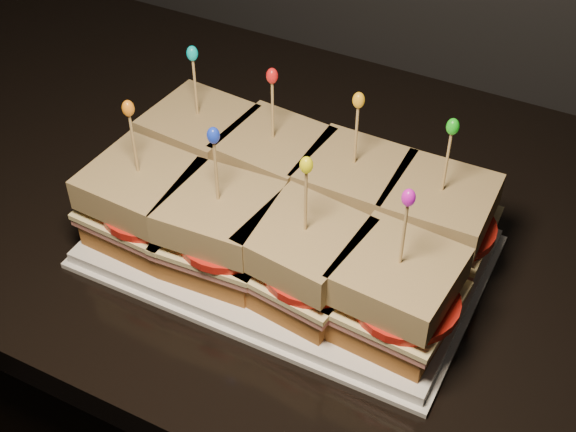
% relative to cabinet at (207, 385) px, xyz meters
% --- Properties ---
extents(cabinet, '(2.47, 0.61, 0.84)m').
position_rel_cabinet_xyz_m(cabinet, '(0.00, 0.00, 0.00)').
color(cabinet, black).
rests_on(cabinet, ground).
extents(granite_slab, '(2.51, 0.65, 0.04)m').
position_rel_cabinet_xyz_m(granite_slab, '(0.00, 0.00, 0.44)').
color(granite_slab, black).
rests_on(granite_slab, cabinet).
extents(platter, '(0.39, 0.24, 0.02)m').
position_rel_cabinet_xyz_m(platter, '(0.19, -0.09, 0.47)').
color(platter, white).
rests_on(platter, granite_slab).
extents(platter_rim, '(0.40, 0.26, 0.01)m').
position_rel_cabinet_xyz_m(platter_rim, '(0.19, -0.09, 0.46)').
color(platter_rim, white).
rests_on(platter_rim, granite_slab).
extents(sandwich_0_bread_bot, '(0.11, 0.11, 0.03)m').
position_rel_cabinet_xyz_m(sandwich_0_bread_bot, '(0.05, -0.03, 0.49)').
color(sandwich_0_bread_bot, brown).
rests_on(sandwich_0_bread_bot, platter).
extents(sandwich_0_ham, '(0.12, 0.11, 0.01)m').
position_rel_cabinet_xyz_m(sandwich_0_ham, '(0.05, -0.03, 0.51)').
color(sandwich_0_ham, '#B3625E').
rests_on(sandwich_0_ham, sandwich_0_bread_bot).
extents(sandwich_0_cheese, '(0.12, 0.12, 0.01)m').
position_rel_cabinet_xyz_m(sandwich_0_cheese, '(0.05, -0.03, 0.52)').
color(sandwich_0_cheese, beige).
rests_on(sandwich_0_cheese, sandwich_0_ham).
extents(sandwich_0_tomato, '(0.10, 0.10, 0.01)m').
position_rel_cabinet_xyz_m(sandwich_0_tomato, '(0.06, -0.04, 0.52)').
color(sandwich_0_tomato, red).
rests_on(sandwich_0_tomato, sandwich_0_cheese).
extents(sandwich_0_bread_top, '(0.11, 0.11, 0.03)m').
position_rel_cabinet_xyz_m(sandwich_0_bread_top, '(0.05, -0.03, 0.54)').
color(sandwich_0_bread_top, '#54310D').
rests_on(sandwich_0_bread_top, sandwich_0_tomato).
extents(sandwich_0_pick, '(0.00, 0.00, 0.09)m').
position_rel_cabinet_xyz_m(sandwich_0_pick, '(0.05, -0.03, 0.59)').
color(sandwich_0_pick, tan).
rests_on(sandwich_0_pick, sandwich_0_bread_top).
extents(sandwich_0_frill, '(0.01, 0.01, 0.02)m').
position_rel_cabinet_xyz_m(sandwich_0_frill, '(0.05, -0.03, 0.64)').
color(sandwich_0_frill, '#03B1B6').
rests_on(sandwich_0_frill, sandwich_0_pick).
extents(sandwich_1_bread_bot, '(0.11, 0.11, 0.03)m').
position_rel_cabinet_xyz_m(sandwich_1_bread_bot, '(0.14, -0.03, 0.49)').
color(sandwich_1_bread_bot, brown).
rests_on(sandwich_1_bread_bot, platter).
extents(sandwich_1_ham, '(0.12, 0.11, 0.01)m').
position_rel_cabinet_xyz_m(sandwich_1_ham, '(0.14, -0.03, 0.51)').
color(sandwich_1_ham, '#B3625E').
rests_on(sandwich_1_ham, sandwich_1_bread_bot).
extents(sandwich_1_cheese, '(0.12, 0.12, 0.01)m').
position_rel_cabinet_xyz_m(sandwich_1_cheese, '(0.14, -0.03, 0.52)').
color(sandwich_1_cheese, beige).
rests_on(sandwich_1_cheese, sandwich_1_ham).
extents(sandwich_1_tomato, '(0.10, 0.10, 0.01)m').
position_rel_cabinet_xyz_m(sandwich_1_tomato, '(0.16, -0.04, 0.52)').
color(sandwich_1_tomato, red).
rests_on(sandwich_1_tomato, sandwich_1_cheese).
extents(sandwich_1_bread_top, '(0.11, 0.11, 0.03)m').
position_rel_cabinet_xyz_m(sandwich_1_bread_top, '(0.14, -0.03, 0.54)').
color(sandwich_1_bread_top, '#54310D').
rests_on(sandwich_1_bread_top, sandwich_1_tomato).
extents(sandwich_1_pick, '(0.00, 0.00, 0.09)m').
position_rel_cabinet_xyz_m(sandwich_1_pick, '(0.14, -0.03, 0.59)').
color(sandwich_1_pick, tan).
rests_on(sandwich_1_pick, sandwich_1_bread_top).
extents(sandwich_1_frill, '(0.01, 0.01, 0.02)m').
position_rel_cabinet_xyz_m(sandwich_1_frill, '(0.14, -0.03, 0.64)').
color(sandwich_1_frill, red).
rests_on(sandwich_1_frill, sandwich_1_pick).
extents(sandwich_2_bread_bot, '(0.10, 0.10, 0.03)m').
position_rel_cabinet_xyz_m(sandwich_2_bread_bot, '(0.24, -0.03, 0.49)').
color(sandwich_2_bread_bot, brown).
rests_on(sandwich_2_bread_bot, platter).
extents(sandwich_2_ham, '(0.11, 0.11, 0.01)m').
position_rel_cabinet_xyz_m(sandwich_2_ham, '(0.24, -0.03, 0.51)').
color(sandwich_2_ham, '#B3625E').
rests_on(sandwich_2_ham, sandwich_2_bread_bot).
extents(sandwich_2_cheese, '(0.11, 0.11, 0.01)m').
position_rel_cabinet_xyz_m(sandwich_2_cheese, '(0.24, -0.03, 0.52)').
color(sandwich_2_cheese, beige).
rests_on(sandwich_2_cheese, sandwich_2_ham).
extents(sandwich_2_tomato, '(0.10, 0.10, 0.01)m').
position_rel_cabinet_xyz_m(sandwich_2_tomato, '(0.25, -0.04, 0.52)').
color(sandwich_2_tomato, red).
rests_on(sandwich_2_tomato, sandwich_2_cheese).
extents(sandwich_2_bread_top, '(0.10, 0.10, 0.03)m').
position_rel_cabinet_xyz_m(sandwich_2_bread_top, '(0.24, -0.03, 0.54)').
color(sandwich_2_bread_top, '#54310D').
rests_on(sandwich_2_bread_top, sandwich_2_tomato).
extents(sandwich_2_pick, '(0.00, 0.00, 0.09)m').
position_rel_cabinet_xyz_m(sandwich_2_pick, '(0.24, -0.03, 0.59)').
color(sandwich_2_pick, tan).
rests_on(sandwich_2_pick, sandwich_2_bread_top).
extents(sandwich_2_frill, '(0.01, 0.01, 0.02)m').
position_rel_cabinet_xyz_m(sandwich_2_frill, '(0.24, -0.03, 0.64)').
color(sandwich_2_frill, '#EEA318').
rests_on(sandwich_2_frill, sandwich_2_pick).
extents(sandwich_3_bread_bot, '(0.10, 0.10, 0.03)m').
position_rel_cabinet_xyz_m(sandwich_3_bread_bot, '(0.33, -0.03, 0.49)').
color(sandwich_3_bread_bot, brown).
rests_on(sandwich_3_bread_bot, platter).
extents(sandwich_3_ham, '(0.11, 0.11, 0.01)m').
position_rel_cabinet_xyz_m(sandwich_3_ham, '(0.33, -0.03, 0.51)').
color(sandwich_3_ham, '#B3625E').
rests_on(sandwich_3_ham, sandwich_3_bread_bot).
extents(sandwich_3_cheese, '(0.11, 0.11, 0.01)m').
position_rel_cabinet_xyz_m(sandwich_3_cheese, '(0.33, -0.03, 0.52)').
color(sandwich_3_cheese, beige).
rests_on(sandwich_3_cheese, sandwich_3_ham).
extents(sandwich_3_tomato, '(0.10, 0.10, 0.01)m').
position_rel_cabinet_xyz_m(sandwich_3_tomato, '(0.34, -0.04, 0.52)').
color(sandwich_3_tomato, red).
rests_on(sandwich_3_tomato, sandwich_3_cheese).
extents(sandwich_3_bread_top, '(0.10, 0.10, 0.03)m').
position_rel_cabinet_xyz_m(sandwich_3_bread_top, '(0.33, -0.03, 0.54)').
color(sandwich_3_bread_top, '#54310D').
rests_on(sandwich_3_bread_top, sandwich_3_tomato).
extents(sandwich_3_pick, '(0.00, 0.00, 0.09)m').
position_rel_cabinet_xyz_m(sandwich_3_pick, '(0.33, -0.03, 0.59)').
color(sandwich_3_pick, tan).
rests_on(sandwich_3_pick, sandwich_3_bread_top).
extents(sandwich_3_frill, '(0.01, 0.01, 0.02)m').
position_rel_cabinet_xyz_m(sandwich_3_frill, '(0.33, -0.03, 0.64)').
color(sandwich_3_frill, '#16B917').
rests_on(sandwich_3_frill, sandwich_3_pick).
extents(sandwich_4_bread_bot, '(0.10, 0.10, 0.03)m').
position_rel_cabinet_xyz_m(sandwich_4_bread_bot, '(0.05, -0.14, 0.49)').
color(sandwich_4_bread_bot, brown).
rests_on(sandwich_4_bread_bot, platter).
extents(sandwich_4_ham, '(0.11, 0.11, 0.01)m').
position_rel_cabinet_xyz_m(sandwich_4_ham, '(0.05, -0.14, 0.51)').
color(sandwich_4_ham, '#B3625E').
rests_on(sandwich_4_ham, sandwich_4_bread_bot).
extents(sandwich_4_cheese, '(0.12, 0.11, 0.01)m').
position_rel_cabinet_xyz_m(sandwich_4_cheese, '(0.05, -0.14, 0.52)').
color(sandwich_4_cheese, beige).
rests_on(sandwich_4_cheese, sandwich_4_ham).
extents(sandwich_4_tomato, '(0.10, 0.10, 0.01)m').
position_rel_cabinet_xyz_m(sandwich_4_tomato, '(0.06, -0.15, 0.52)').
color(sandwich_4_tomato, red).
rests_on(sandwich_4_tomato, sandwich_4_cheese).
extents(sandwich_4_bread_top, '(0.11, 0.11, 0.03)m').
position_rel_cabinet_xyz_m(sandwich_4_bread_top, '(0.05, -0.14, 0.54)').
color(sandwich_4_bread_top, '#54310D').
rests_on(sandwich_4_bread_top, sandwich_4_tomato).
extents(sandwich_4_pick, '(0.00, 0.00, 0.09)m').
position_rel_cabinet_xyz_m(sandwich_4_pick, '(0.05, -0.14, 0.59)').
color(sandwich_4_pick, tan).
rests_on(sandwich_4_pick, sandwich_4_bread_top).
extents(sandwich_4_frill, '(0.01, 0.01, 0.02)m').
position_rel_cabinet_xyz_m(sandwich_4_frill, '(0.05, -0.14, 0.64)').
color(sandwich_4_frill, orange).
rests_on(sandwich_4_frill, sandwich_4_pick).
extents(sandwich_5_bread_bot, '(0.10, 0.10, 0.03)m').
position_rel_cabinet_xyz_m(sandwich_5_bread_bot, '(0.14, -0.14, 0.49)').
color(sandwich_5_bread_bot, brown).
rests_on(sandwich_5_bread_bot, platter).
extents(sandwich_5_ham, '(0.11, 0.11, 0.01)m').
position_rel_cabinet_xyz_m(sandwich_5_ham, '(0.14, -0.14, 0.51)').
color(sandwich_5_ham, '#B3625E').
rests_on(sandwich_5_ham, sandwich_5_bread_bot).
extents(sandwich_5_cheese, '(0.12, 0.11, 0.01)m').
position_rel_cabinet_xyz_m(sandwich_5_cheese, '(0.14, -0.14, 0.52)').
color(sandwich_5_cheese, beige).
rests_on(sandwich_5_cheese, sandwich_5_ham).
extents(sandwich_5_tomato, '(0.10, 0.10, 0.01)m').
position_rel_cabinet_xyz_m(sandwich_5_tomato, '(0.16, -0.15, 0.52)').
color(sandwich_5_tomato, red).
rests_on(sandwich_5_tomato, sandwich_5_cheese).
extents(sandwich_5_bread_top, '(0.11, 0.11, 0.03)m').
position_rel_cabinet_xyz_m(sandwich_5_bread_top, '(0.14, -0.14, 0.54)').
color(sandwich_5_bread_top, '#54310D').
rests_on(sandwich_5_bread_top, sandwich_5_tomato).
extents(sandwich_5_pick, '(0.00, 0.00, 0.09)m').
position_rel_cabinet_xyz_m(sandwich_5_pick, '(0.14, -0.14, 0.59)').
color(sandwich_5_pick, tan).
rests_on(sandwich_5_pick, sandwich_5_bread_top).
extents(sandwich_5_frill, '(0.01, 0.01, 0.02)m').
position_rel_cabinet_xyz_m(sandwich_5_frill, '(0.14, -0.14, 0.64)').
color(sandwich_5_frill, '#1633D2').
rests_on(sandwich_5_frill, sandwich_5_pick).
extents(sandwich_6_bread_bot, '(0.11, 0.11, 0.03)m').
position_rel_cabinet_xyz_m(sandwich_6_bread_bot, '(0.24, -0.14, 0.49)').
color(sandwich_6_bread_bot, brown).
rests_on(sandwich_6_bread_bot, platter).
extents(sandwich_6_ham, '(0.12, 0.12, 0.01)m').
position_rel_cabinet_xyz_m(sandwich_6_ham, '(0.24, -0.14, 0.51)').
color(sandwich_6_ham, '#B3625E').
rests_on(sandwich_6_ham, sandwich_6_bread_bot).
extents(sandwich_6_cheese, '(0.12, 0.12, 0.01)m').
position_rel_cabinet_xyz_m(sandwich_6_cheese, '(0.24, -0.14, 0.52)').
color(sandwich_6_cheese, beige).
rests_on(sandwich_6_cheese, sandwich_6_ham).
extents(sandwich_6_tomato, '(0.10, 0.10, 0.01)m').
position_rel_cabinet_xyz_m(sandwich_6_tomato, '(0.25, -0.15, 0.52)').
color(sandwich_6_tomato, red).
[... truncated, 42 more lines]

